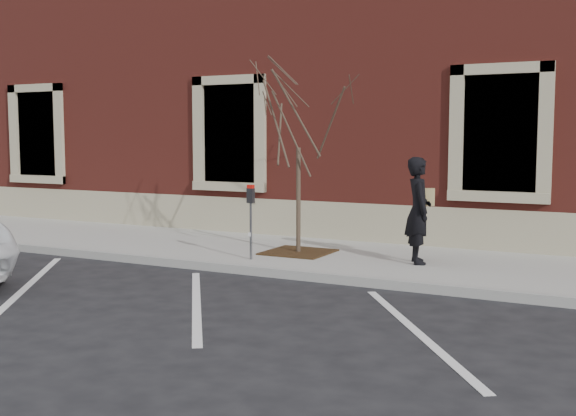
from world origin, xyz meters
The scene contains 9 objects.
ground centered at (0.00, 0.00, 0.00)m, with size 120.00×120.00×0.00m, color #28282B.
sidewalk_near centered at (0.00, 1.75, 0.07)m, with size 40.00×3.50×0.15m, color #A3A199.
curb_near centered at (0.00, -0.05, 0.07)m, with size 40.00×0.12×0.15m, color #9E9E99.
parking_stripes centered at (0.00, -2.20, 0.00)m, with size 28.00×4.40×0.01m, color silver, non-canonical shape.
building_civic centered at (0.00, 7.74, 4.00)m, with size 40.00×8.62×8.00m.
man centered at (2.05, 1.53, 1.07)m, with size 0.67×0.44×1.84m, color black.
parking_meter centered at (-0.71, 0.53, 1.08)m, with size 0.12×0.09×1.34m.
tree_grate centered at (-0.28, 1.56, 0.16)m, with size 1.18×1.18×0.03m, color #402714.
sapling centered at (-0.28, 1.56, 2.67)m, with size 2.16×2.16×3.60m.
Camera 1 is at (5.76, -10.46, 2.35)m, focal length 45.00 mm.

